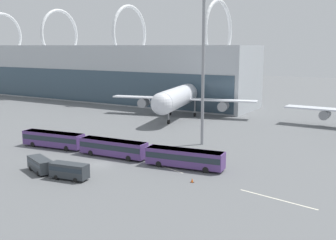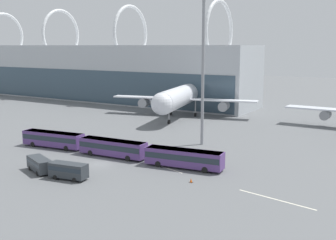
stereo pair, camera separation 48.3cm
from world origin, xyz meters
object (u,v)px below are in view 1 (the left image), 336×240
(shuttle_bus_2, at_px, (185,157))
(service_van_foreground, at_px, (40,164))
(shuttle_bus_1, at_px, (113,147))
(airliner_at_gate_near, at_px, (181,96))
(shuttle_bus_0, at_px, (53,139))
(floodlight_mast, at_px, (204,31))
(service_van_crossing, at_px, (69,170))
(traffic_cone_0, at_px, (192,180))

(shuttle_bus_2, relative_size, service_van_foreground, 2.08)
(shuttle_bus_1, distance_m, service_van_foreground, 13.67)
(airliner_at_gate_near, xyz_separation_m, shuttle_bus_0, (-3.25, -44.44, -3.94))
(shuttle_bus_0, bearing_deg, floodlight_mast, 29.52)
(shuttle_bus_1, relative_size, service_van_crossing, 2.15)
(shuttle_bus_2, distance_m, floodlight_mast, 26.47)
(shuttle_bus_1, relative_size, floodlight_mast, 0.41)
(shuttle_bus_1, xyz_separation_m, traffic_cone_0, (18.57, -5.28, -1.50))
(shuttle_bus_1, xyz_separation_m, floodlight_mast, (9.13, 16.70, 20.31))
(shuttle_bus_2, relative_size, service_van_crossing, 2.16)
(service_van_foreground, relative_size, service_van_crossing, 1.04)
(traffic_cone_0, bearing_deg, service_van_foreground, -160.95)
(shuttle_bus_2, bearing_deg, service_van_foreground, -150.62)
(shuttle_bus_0, height_order, floodlight_mast, floodlight_mast)
(floodlight_mast, height_order, traffic_cone_0, floodlight_mast)
(airliner_at_gate_near, height_order, shuttle_bus_0, airliner_at_gate_near)
(shuttle_bus_0, xyz_separation_m, floodlight_mast, (23.27, 17.29, 20.31))
(service_van_crossing, bearing_deg, traffic_cone_0, -162.24)
(airliner_at_gate_near, xyz_separation_m, traffic_cone_0, (29.47, -49.13, -5.44))
(shuttle_bus_1, bearing_deg, floodlight_mast, 57.70)
(service_van_foreground, distance_m, floodlight_mast, 38.61)
(shuttle_bus_0, bearing_deg, service_van_crossing, -44.68)
(shuttle_bus_0, xyz_separation_m, traffic_cone_0, (32.71, -4.69, -1.50))
(shuttle_bus_1, distance_m, shuttle_bus_2, 14.15)
(shuttle_bus_0, distance_m, shuttle_bus_2, 28.30)
(service_van_foreground, bearing_deg, service_van_crossing, 19.71)
(shuttle_bus_0, bearing_deg, service_van_foreground, -57.92)
(shuttle_bus_1, relative_size, shuttle_bus_2, 0.99)
(shuttle_bus_0, xyz_separation_m, shuttle_bus_1, (14.14, 0.59, 0.00))
(shuttle_bus_1, xyz_separation_m, shuttle_bus_2, (14.14, 0.49, 0.00))
(floodlight_mast, xyz_separation_m, traffic_cone_0, (9.44, -21.98, -21.81))
(service_van_crossing, distance_m, traffic_cone_0, 18.07)
(service_van_crossing, bearing_deg, shuttle_bus_2, -139.03)
(airliner_at_gate_near, xyz_separation_m, service_van_foreground, (6.92, -56.92, -4.43))
(shuttle_bus_1, height_order, shuttle_bus_2, same)
(shuttle_bus_0, xyz_separation_m, service_van_crossing, (16.60, -12.78, -0.38))
(traffic_cone_0, bearing_deg, floodlight_mast, 113.24)
(shuttle_bus_2, height_order, floodlight_mast, floodlight_mast)
(shuttle_bus_2, distance_m, service_van_foreground, 22.64)
(shuttle_bus_0, bearing_deg, airliner_at_gate_near, 78.74)
(shuttle_bus_2, height_order, service_van_foreground, shuttle_bus_2)
(service_van_crossing, relative_size, floodlight_mast, 0.19)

